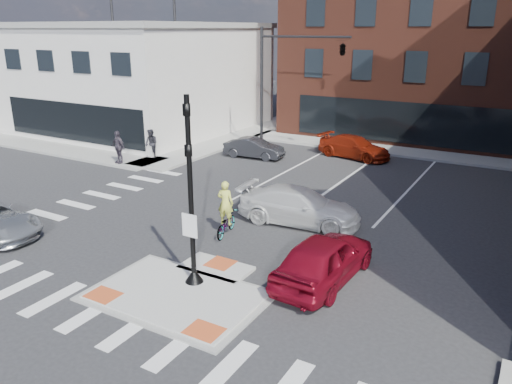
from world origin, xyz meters
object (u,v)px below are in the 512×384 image
Objects in this scene: bg_car_dark at (254,148)px; cyclist at (226,217)px; pedestrian_a at (151,144)px; bg_car_red at (354,147)px; pedestrian_b at (118,147)px; red_sedan at (324,258)px; white_pickup at (299,206)px.

cyclist is (5.36, -11.37, 0.12)m from bg_car_dark.
pedestrian_a is (-5.24, -3.73, 0.42)m from bg_car_dark.
bg_car_dark is 6.39m from bg_car_red.
pedestrian_b reaches higher than bg_car_red.
bg_car_red is (5.51, 3.23, 0.06)m from bg_car_dark.
cyclist is (-4.90, 1.62, -0.05)m from red_sedan.
red_sedan is 1.23× the size of bg_car_dark.
bg_car_dark is 1.71× the size of cyclist.
pedestrian_b is (-0.81, -2.00, 0.08)m from pedestrian_a.
pedestrian_a reaches higher than bg_car_red.
cyclist reaches higher than bg_car_dark.
pedestrian_b is at bearing -37.99° from cyclist.
bg_car_dark is at bearing 131.92° from bg_car_red.
white_pickup is (-2.92, 4.26, -0.05)m from red_sedan.
red_sedan is 2.41× the size of pedestrian_b.
pedestrian_b is (-11.57, -8.96, 0.45)m from bg_car_red.
red_sedan is at bearing 149.98° from cyclist.
pedestrian_a is (-15.50, 9.26, 0.24)m from red_sedan.
red_sedan reaches higher than bg_car_red.
red_sedan is at bearing -20.80° from pedestrian_a.
pedestrian_b reaches higher than bg_car_dark.
red_sedan is 0.91× the size of white_pickup.
white_pickup is 2.31× the size of cyclist.
white_pickup is at bearing -11.64° from pedestrian_a.
pedestrian_b is at bearing -102.13° from pedestrian_a.
bg_car_red is (-1.82, 11.96, -0.06)m from white_pickup.
cyclist is 1.25× the size of pedestrian_a.
cyclist reaches higher than white_pickup.
cyclist reaches higher than pedestrian_b.
cyclist is (-0.16, -14.60, 0.07)m from bg_car_red.
bg_car_dark is 1.95× the size of pedestrian_b.
pedestrian_b is at bearing 128.19° from bg_car_dark.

